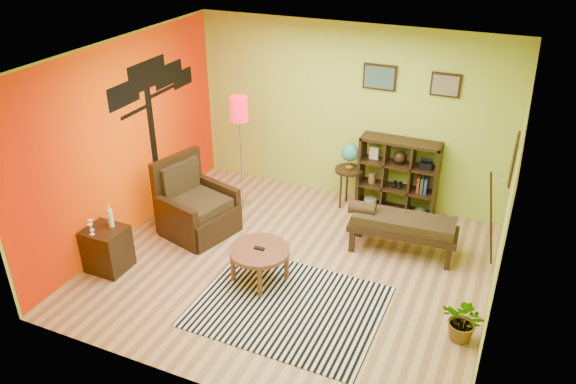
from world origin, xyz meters
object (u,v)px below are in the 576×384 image
at_px(armchair, 195,210).
at_px(globe_table, 350,160).
at_px(coffee_table, 259,253).
at_px(potted_plant, 464,325).
at_px(floor_lamp, 240,119).
at_px(bench, 400,224).
at_px(cube_shelf, 399,177).
at_px(side_cabinet, 107,248).

distance_m(armchair, globe_table, 2.46).
bearing_deg(coffee_table, potted_plant, -1.92).
bearing_deg(floor_lamp, bench, -6.94).
bearing_deg(cube_shelf, floor_lamp, -161.22).
bearing_deg(bench, armchair, -167.41).
distance_m(armchair, bench, 2.94).
bearing_deg(armchair, globe_table, 41.44).
height_order(cube_shelf, potted_plant, cube_shelf).
distance_m(globe_table, cube_shelf, 0.79).
bearing_deg(globe_table, floor_lamp, -157.26).
bearing_deg(cube_shelf, globe_table, -169.87).
bearing_deg(potted_plant, globe_table, 131.61).
distance_m(cube_shelf, bench, 1.15).
distance_m(side_cabinet, globe_table, 3.76).
relative_size(coffee_table, potted_plant, 1.47).
bearing_deg(floor_lamp, globe_table, 22.74).
bearing_deg(side_cabinet, coffee_table, 16.17).
bearing_deg(floor_lamp, armchair, -106.06).
relative_size(armchair, bench, 0.74).
bearing_deg(floor_lamp, cube_shelf, 18.78).
distance_m(globe_table, potted_plant, 3.28).
relative_size(side_cabinet, floor_lamp, 0.51).
xyz_separation_m(side_cabinet, bench, (3.42, 1.93, 0.13)).
height_order(floor_lamp, bench, floor_lamp).
bearing_deg(potted_plant, armchair, 168.44).
bearing_deg(globe_table, potted_plant, -48.39).
distance_m(globe_table, bench, 1.47).
distance_m(armchair, potted_plant, 4.04).
height_order(side_cabinet, floor_lamp, floor_lamp).
xyz_separation_m(armchair, bench, (2.87, 0.64, 0.10)).
height_order(side_cabinet, potted_plant, side_cabinet).
bearing_deg(globe_table, cube_shelf, 10.13).
xyz_separation_m(bench, potted_plant, (1.08, -1.45, -0.23)).
xyz_separation_m(globe_table, potted_plant, (2.14, -2.41, -0.60)).
distance_m(bench, potted_plant, 1.82).
height_order(floor_lamp, cube_shelf, floor_lamp).
bearing_deg(armchair, cube_shelf, 34.06).
bearing_deg(bench, floor_lamp, 173.06).
relative_size(side_cabinet, bench, 0.60).
bearing_deg(cube_shelf, coffee_table, -115.38).
bearing_deg(bench, coffee_table, -137.11).
distance_m(side_cabinet, bench, 3.92).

